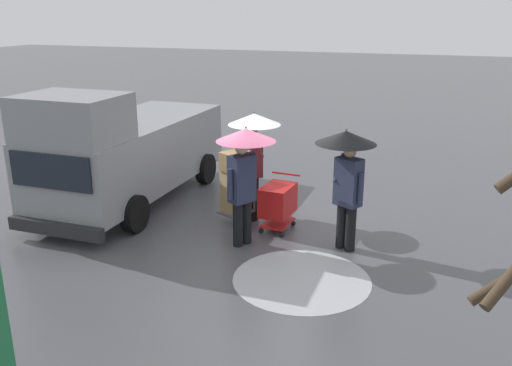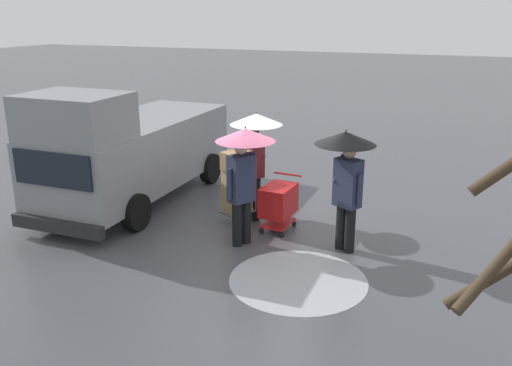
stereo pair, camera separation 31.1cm
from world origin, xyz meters
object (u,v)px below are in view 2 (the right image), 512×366
at_px(pedestrian_pink_side, 346,163).
at_px(hand_dolly_boxes, 237,183).
at_px(shopping_cart_vendor, 278,202).
at_px(pedestrian_black_side, 255,139).
at_px(cargo_van_parked_right, 130,150).
at_px(pedestrian_white_side, 244,159).

bearing_deg(pedestrian_pink_side, hand_dolly_boxes, -13.22).
height_order(shopping_cart_vendor, hand_dolly_boxes, hand_dolly_boxes).
bearing_deg(hand_dolly_boxes, pedestrian_pink_side, 166.78).
bearing_deg(pedestrian_black_side, hand_dolly_boxes, 69.53).
bearing_deg(pedestrian_pink_side, cargo_van_parked_right, -9.07).
relative_size(shopping_cart_vendor, pedestrian_black_side, 0.47).
bearing_deg(pedestrian_pink_side, pedestrian_black_side, -26.73).
relative_size(cargo_van_parked_right, pedestrian_white_side, 2.49).
height_order(shopping_cart_vendor, pedestrian_pink_side, pedestrian_pink_side).
height_order(hand_dolly_boxes, pedestrian_pink_side, pedestrian_pink_side).
relative_size(pedestrian_pink_side, pedestrian_white_side, 1.00).
relative_size(shopping_cart_vendor, hand_dolly_boxes, 0.71).
xyz_separation_m(cargo_van_parked_right, pedestrian_black_side, (-2.80, -0.26, 0.41)).
distance_m(pedestrian_black_side, pedestrian_white_side, 1.48).
bearing_deg(pedestrian_pink_side, pedestrian_white_side, 13.40).
xyz_separation_m(pedestrian_pink_side, pedestrian_white_side, (1.71, 0.41, 0.00)).
distance_m(cargo_van_parked_right, pedestrian_pink_side, 4.93).
relative_size(hand_dolly_boxes, pedestrian_pink_side, 0.67).
distance_m(cargo_van_parked_right, pedestrian_black_side, 2.84).
height_order(shopping_cart_vendor, pedestrian_black_side, pedestrian_black_side).
height_order(pedestrian_pink_side, pedestrian_white_side, same).
xyz_separation_m(cargo_van_parked_right, pedestrian_pink_side, (-4.85, 0.77, 0.41)).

